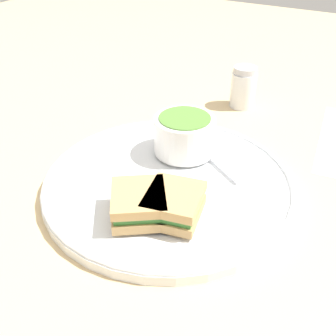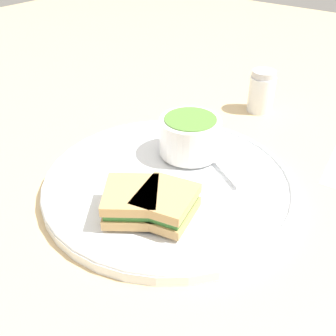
{
  "view_description": "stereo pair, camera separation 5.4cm",
  "coord_description": "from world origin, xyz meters",
  "px_view_note": "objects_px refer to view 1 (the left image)",
  "views": [
    {
      "loc": [
        -0.23,
        0.38,
        0.34
      ],
      "look_at": [
        0.0,
        0.0,
        0.03
      ],
      "focal_mm": 42.0,
      "sensor_mm": 36.0,
      "label": 1
    },
    {
      "loc": [
        -0.27,
        0.35,
        0.34
      ],
      "look_at": [
        0.0,
        0.0,
        0.03
      ],
      "focal_mm": 42.0,
      "sensor_mm": 36.0,
      "label": 2
    }
  ],
  "objects_px": {
    "sandwich_half_near": "(139,203)",
    "spoon": "(208,153)",
    "salt_shaker": "(243,87)",
    "soup_bowl": "(184,134)",
    "sandwich_half_far": "(174,204)"
  },
  "relations": [
    {
      "from": "sandwich_half_near",
      "to": "spoon",
      "type": "bearing_deg",
      "value": -94.59
    },
    {
      "from": "soup_bowl",
      "to": "sandwich_half_far",
      "type": "xyz_separation_m",
      "value": [
        -0.06,
        0.14,
        -0.01
      ]
    },
    {
      "from": "spoon",
      "to": "salt_shaker",
      "type": "xyz_separation_m",
      "value": [
        0.04,
        -0.23,
        0.02
      ]
    },
    {
      "from": "spoon",
      "to": "sandwich_half_far",
      "type": "height_order",
      "value": "sandwich_half_far"
    },
    {
      "from": "sandwich_half_near",
      "to": "salt_shaker",
      "type": "distance_m",
      "value": 0.39
    },
    {
      "from": "soup_bowl",
      "to": "sandwich_half_far",
      "type": "relative_size",
      "value": 1.08
    },
    {
      "from": "spoon",
      "to": "sandwich_half_far",
      "type": "bearing_deg",
      "value": 130.84
    },
    {
      "from": "soup_bowl",
      "to": "sandwich_half_near",
      "type": "xyz_separation_m",
      "value": [
        -0.02,
        0.16,
        -0.01
      ]
    },
    {
      "from": "sandwich_half_near",
      "to": "sandwich_half_far",
      "type": "xyz_separation_m",
      "value": [
        -0.04,
        -0.02,
        0.0
      ]
    },
    {
      "from": "spoon",
      "to": "salt_shaker",
      "type": "relative_size",
      "value": 1.19
    },
    {
      "from": "soup_bowl",
      "to": "spoon",
      "type": "relative_size",
      "value": 0.96
    },
    {
      "from": "sandwich_half_near",
      "to": "soup_bowl",
      "type": "bearing_deg",
      "value": -81.2
    },
    {
      "from": "sandwich_half_far",
      "to": "sandwich_half_near",
      "type": "bearing_deg",
      "value": 29.71
    },
    {
      "from": "salt_shaker",
      "to": "soup_bowl",
      "type": "bearing_deg",
      "value": 89.56
    },
    {
      "from": "spoon",
      "to": "sandwich_half_near",
      "type": "distance_m",
      "value": 0.17
    }
  ]
}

